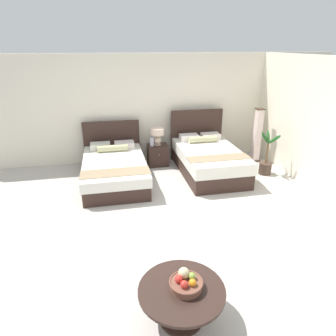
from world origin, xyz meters
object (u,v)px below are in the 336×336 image
Objects in this scene: nightstand at (158,155)px; table_lamp at (157,134)px; floor_lamp_corner at (257,135)px; vase at (152,142)px; coffee_table at (182,296)px; fruit_bowl at (186,282)px; bed_near_corner at (208,159)px; potted_palm at (266,161)px; bed_near_window at (115,168)px.

table_lamp reaches higher than nightstand.
floor_lamp_corner is (2.48, -0.23, -0.10)m from table_lamp.
coffee_table is (-0.37, -4.48, -0.29)m from vase.
coffee_table is 2.57× the size of fruit_bowl.
nightstand is 0.52m from table_lamp.
table_lamp is 0.22m from vase.
fruit_bowl is 5.22m from floor_lamp_corner.
nightstand is 4.55m from coffee_table.
fruit_bowl is at bearing -111.77° from bed_near_corner.
potted_palm is (1.27, -0.35, -0.01)m from bed_near_corner.
floor_lamp_corner is (2.95, 4.30, 0.18)m from fruit_bowl.
bed_near_window is 2.43× the size of coffee_table.
floor_lamp_corner is (1.43, 0.49, 0.34)m from bed_near_corner.
bed_near_corner reaches higher than vase.
potted_palm is at bearing 51.17° from fruit_bowl.
nightstand is at bearing 146.70° from bed_near_corner.
nightstand is (1.07, 0.69, -0.02)m from bed_near_window.
nightstand is at bearing 155.86° from potted_palm.
coffee_table is (-0.51, -4.52, 0.07)m from nightstand.
nightstand is at bearing 83.54° from coffee_table.
potted_palm is at bearing -15.33° from bed_near_corner.
floor_lamp_corner is (3.00, 4.31, 0.34)m from coffee_table.
bed_near_window is 2.13m from bed_near_corner.
nightstand is at bearing 175.21° from floor_lamp_corner.
bed_near_corner is at bearing -0.11° from bed_near_window.
table_lamp is 2.60m from potted_palm.
potted_palm is at bearing 50.80° from coffee_table.
fruit_bowl is at bearing -94.10° from vase.
nightstand is 0.56× the size of coffee_table.
potted_palm is (2.32, -1.06, -0.45)m from table_lamp.
coffee_table is at bearing -129.20° from potted_palm.
vase is at bearing 176.34° from floor_lamp_corner.
bed_near_corner is at bearing -34.05° from table_lamp.
potted_palm reaches higher than vase.
bed_near_window reaches higher than fruit_bowl.
bed_near_corner is 1.31m from potted_palm.
vase is (0.93, 0.65, 0.34)m from bed_near_window.
bed_near_window reaches higher than potted_palm.
bed_near_window is 1.38m from table_lamp.
bed_near_window is at bearing -144.98° from vase.
bed_near_corner is at bearing -28.56° from vase.
nightstand is at bearing 32.75° from bed_near_window.
table_lamp is (1.07, 0.71, 0.49)m from bed_near_window.
bed_near_window is 5.40× the size of table_lamp.
table_lamp is 0.45× the size of coffee_table.
potted_palm is at bearing -22.08° from vase.
fruit_bowl is at bearing -124.45° from floor_lamp_corner.
nightstand is at bearing 15.39° from vase.
coffee_table is 4.49m from potted_palm.
nightstand is 0.51× the size of potted_palm.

